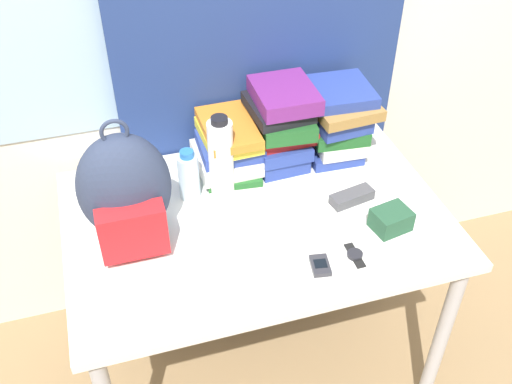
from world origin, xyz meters
The scene contains 14 objects.
wall_back centered at (0.00, 0.92, 1.25)m, with size 6.00×0.06×2.50m.
curtain_blue centered at (0.15, 0.87, 1.25)m, with size 1.05×0.04×2.50m.
desk centered at (0.00, 0.42, 0.69)m, with size 1.24×0.84×0.78m.
backpack centered at (-0.40, 0.45, 0.95)m, with size 0.28×0.26×0.42m.
book_stack_left centered at (-0.02, 0.69, 0.87)m, with size 0.23×0.28×0.19m.
book_stack_center centered at (0.17, 0.69, 0.93)m, with size 0.22×0.29×0.30m.
book_stack_right centered at (0.38, 0.69, 0.92)m, with size 0.24×0.30×0.27m.
water_bottle centered at (-0.19, 0.58, 0.87)m, with size 0.07×0.07×0.19m.
sports_bottle centered at (-0.07, 0.58, 0.92)m, with size 0.08×0.08×0.29m.
sunscreen_bottle centered at (0.14, 0.30, 0.85)m, with size 0.05×0.05×0.15m.
cell_phone centered at (0.12, 0.14, 0.79)m, with size 0.07×0.09×0.02m.
sunglasses_case centered at (0.33, 0.40, 0.80)m, with size 0.16×0.08×0.04m.
camera_pouch centered at (0.39, 0.24, 0.81)m, with size 0.13×0.11×0.07m.
wristwatch centered at (0.24, 0.16, 0.78)m, with size 0.05×0.11×0.01m.
Camera 1 is at (-0.42, -0.98, 2.09)m, focal length 42.00 mm.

